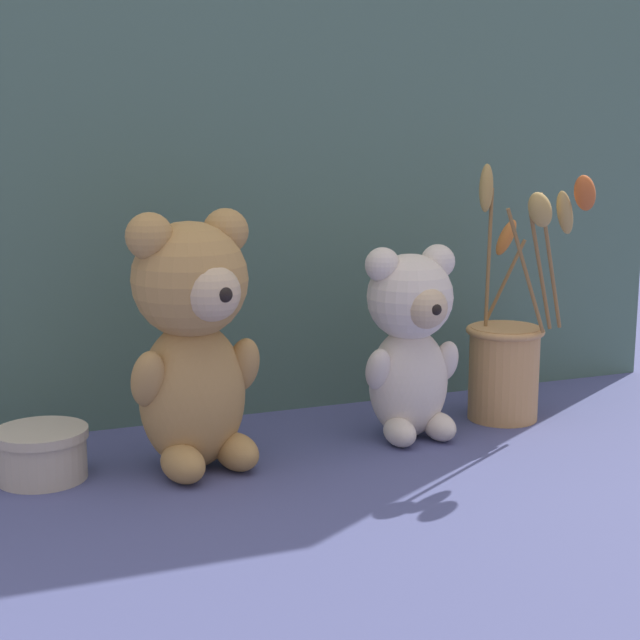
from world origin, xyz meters
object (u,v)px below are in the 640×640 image
flower_vase (507,353)px  decorative_tin_tall (42,454)px  teddy_bear_medium (411,339)px  teddy_bear_large (193,337)px

flower_vase → decorative_tin_tall: size_ratio=3.27×
decorative_tin_tall → teddy_bear_medium: bearing=-1.6°
teddy_bear_large → flower_vase: flower_vase is taller
teddy_bear_large → teddy_bear_medium: teddy_bear_large is taller
teddy_bear_medium → flower_vase: size_ratio=0.71×
teddy_bear_large → decorative_tin_tall: teddy_bear_large is taller
teddy_bear_medium → teddy_bear_large: bearing=-177.1°
teddy_bear_medium → flower_vase: (0.14, 0.02, -0.03)m
teddy_bear_medium → flower_vase: flower_vase is taller
teddy_bear_large → decorative_tin_tall: (-0.15, 0.02, -0.11)m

